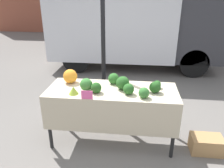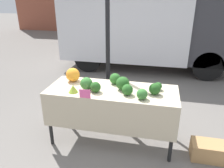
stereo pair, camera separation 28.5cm
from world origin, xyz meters
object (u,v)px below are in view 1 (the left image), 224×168
(produce_crate, at_px, (206,144))
(price_sign, at_px, (87,95))
(parked_truck, at_px, (130,19))
(orange_cauliflower, at_px, (70,76))

(produce_crate, bearing_deg, price_sign, -172.38)
(parked_truck, xyz_separation_m, orange_cauliflower, (-0.71, -3.77, -0.43))
(parked_truck, distance_m, price_sign, 4.32)
(price_sign, bearing_deg, produce_crate, 7.62)
(parked_truck, distance_m, orange_cauliflower, 3.86)
(orange_cauliflower, relative_size, price_sign, 1.41)
(price_sign, bearing_deg, parked_truck, 85.36)
(parked_truck, height_order, produce_crate, parked_truck)
(parked_truck, xyz_separation_m, price_sign, (-0.35, -4.28, -0.48))
(orange_cauliflower, distance_m, price_sign, 0.63)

